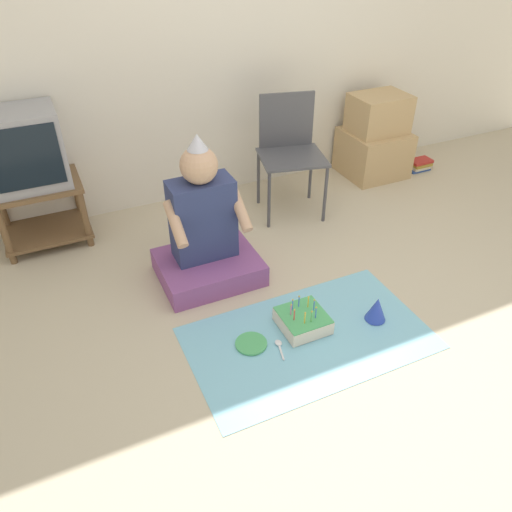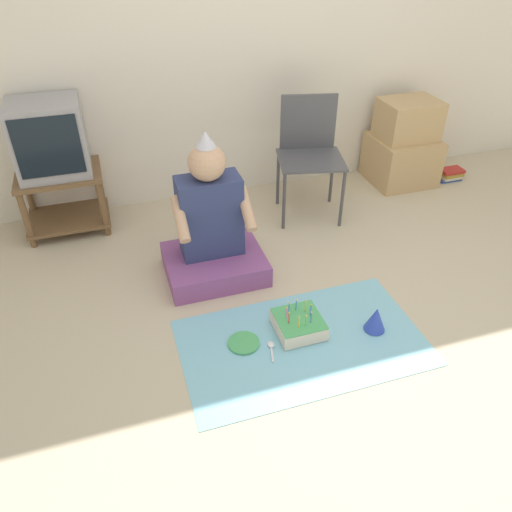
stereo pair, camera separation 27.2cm
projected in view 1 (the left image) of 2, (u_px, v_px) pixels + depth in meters
ground_plane at (370, 336)px, 2.71m from camera, size 16.00×16.00×0.00m
wall_back at (227, 18)px, 3.42m from camera, size 6.40×0.06×2.55m
tv_stand at (42, 208)px, 3.33m from camera, size 0.56×0.42×0.44m
tv at (25, 149)px, 3.09m from camera, size 0.45×0.39×0.48m
folding_chair at (289, 146)px, 3.58m from camera, size 0.53×0.49×0.85m
cardboard_box_stack at (375, 140)px, 4.16m from camera, size 0.49×0.48×0.68m
book_pile at (419, 165)px, 4.37m from camera, size 0.21×0.15×0.09m
person_seated at (205, 235)px, 2.99m from camera, size 0.60×0.49×0.92m
party_cloth at (308, 338)px, 2.70m from camera, size 1.30×0.76×0.01m
birthday_cake at (303, 320)px, 2.74m from camera, size 0.25×0.25×0.17m
party_hat_blue at (377, 309)px, 2.77m from camera, size 0.12×0.12×0.15m
paper_plate at (251, 344)px, 2.65m from camera, size 0.17×0.17×0.01m
plastic_spoon_near at (279, 345)px, 2.64m from camera, size 0.05×0.14×0.01m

